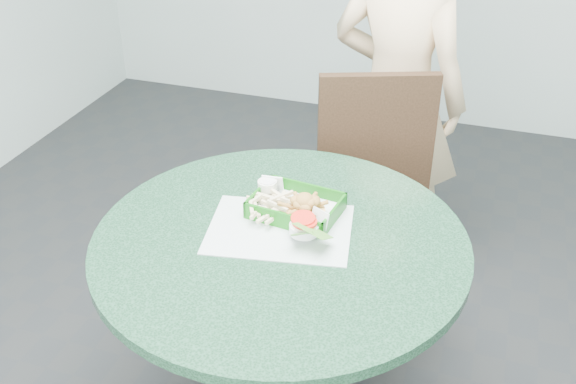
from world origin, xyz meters
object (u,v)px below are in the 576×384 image
(cafe_table, at_px, (281,293))
(dining_chair, at_px, (367,188))
(sauce_ramekin, at_px, (264,193))
(crab_sandwich, at_px, (306,211))
(food_basket, at_px, (296,215))
(diner_person, at_px, (397,100))

(cafe_table, height_order, dining_chair, dining_chair)
(cafe_table, bearing_deg, sauce_ramekin, 123.18)
(cafe_table, xyz_separation_m, crab_sandwich, (0.04, 0.10, 0.22))
(food_basket, distance_m, crab_sandwich, 0.05)
(dining_chair, relative_size, diner_person, 0.63)
(dining_chair, height_order, diner_person, diner_person)
(diner_person, xyz_separation_m, crab_sandwich, (-0.08, -0.94, 0.06))
(dining_chair, bearing_deg, diner_person, 65.06)
(cafe_table, xyz_separation_m, dining_chair, (0.09, 0.70, -0.05))
(cafe_table, distance_m, dining_chair, 0.71)
(cafe_table, relative_size, sauce_ramekin, 18.10)
(diner_person, relative_size, sauce_ramekin, 27.17)
(dining_chair, relative_size, sauce_ramekin, 17.04)
(food_basket, xyz_separation_m, crab_sandwich, (0.03, -0.02, 0.03))
(cafe_table, bearing_deg, diner_person, 83.59)
(cafe_table, xyz_separation_m, food_basket, (0.00, 0.12, 0.19))
(food_basket, height_order, crab_sandwich, crab_sandwich)
(cafe_table, relative_size, dining_chair, 1.06)
(cafe_table, height_order, food_basket, food_basket)
(cafe_table, bearing_deg, dining_chair, 82.69)
(food_basket, bearing_deg, cafe_table, -91.91)
(dining_chair, bearing_deg, food_basket, -118.80)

